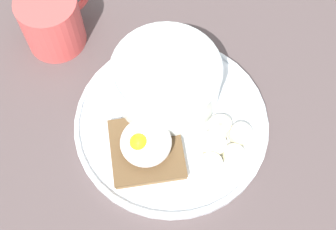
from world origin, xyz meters
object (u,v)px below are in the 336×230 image
banana_slice_front (237,134)px  banana_slice_back (216,126)px  coffee_mug (49,20)px  poached_egg (141,142)px  banana_slice_left (210,144)px  toast_slice (143,149)px  banana_slice_inner (230,155)px  banana_slice_right (207,165)px  oatmeal_bowl (163,81)px

banana_slice_front → banana_slice_back: (-1.03, -2.56, 0.01)cm
coffee_mug → poached_egg: bearing=37.1°
banana_slice_left → banana_slice_back: banana_slice_back is taller
toast_slice → banana_slice_front: (-2.25, 11.80, 0.01)cm
toast_slice → banana_slice_inner: 10.89cm
banana_slice_front → banana_slice_inner: banana_slice_front is taller
banana_slice_back → banana_slice_left: bearing=-21.3°
poached_egg → banana_slice_back: bearing=109.7°
toast_slice → banana_slice_left: (-0.96, 8.33, -0.16)cm
banana_slice_front → coffee_mug: bearing=-121.4°
banana_slice_left → banana_slice_right: (2.82, -0.39, 0.10)cm
oatmeal_bowl → banana_slice_left: 9.95cm
poached_egg → coffee_mug: size_ratio=0.62×
oatmeal_bowl → poached_egg: 8.79cm
banana_slice_right → banana_slice_inner: bearing=114.7°
banana_slice_front → banana_slice_back: bearing=-112.0°
banana_slice_left → coffee_mug: (-16.73, -21.80, 2.66)cm
banana_slice_right → coffee_mug: 29.11cm
banana_slice_left → poached_egg: bearing=-83.1°
toast_slice → banana_slice_right: 8.16cm
banana_slice_inner → banana_slice_right: bearing=-65.3°
banana_slice_right → poached_egg: bearing=-102.7°
poached_egg → banana_slice_right: size_ratio=1.54×
banana_slice_inner → coffee_mug: bearing=-126.8°
banana_slice_right → banana_slice_inner: size_ratio=1.22×
poached_egg → banana_slice_right: bearing=77.3°
oatmeal_bowl → banana_slice_inner: 12.66cm
toast_slice → coffee_mug: coffee_mug is taller
oatmeal_bowl → banana_slice_right: size_ratio=3.38×
banana_slice_back → oatmeal_bowl: bearing=-126.5°
oatmeal_bowl → banana_slice_front: size_ratio=3.35×
banana_slice_right → toast_slice: bearing=-103.2°
banana_slice_back → coffee_mug: (-14.40, -22.71, 2.48)cm
banana_slice_front → banana_slice_left: 3.70cm
banana_slice_front → banana_slice_right: (4.11, -3.86, -0.07)cm
coffee_mug → banana_slice_left: bearing=52.5°
oatmeal_bowl → poached_egg: oatmeal_bowl is taller
banana_slice_front → banana_slice_left: banana_slice_front is taller
poached_egg → coffee_mug: 22.23cm
banana_slice_front → banana_slice_right: 5.64cm
toast_slice → poached_egg: poached_egg is taller
banana_slice_front → banana_slice_back: size_ratio=0.94×
banana_slice_right → banana_slice_back: bearing=165.8°
banana_slice_left → banana_slice_right: bearing=-7.9°
banana_slice_left → banana_slice_back: bearing=158.7°
banana_slice_back → coffee_mug: 27.01cm
banana_slice_front → oatmeal_bowl: bearing=-123.0°
oatmeal_bowl → banana_slice_right: bearing=28.8°
banana_slice_inner → banana_slice_left: bearing=-120.2°
poached_egg → oatmeal_bowl: bearing=164.4°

